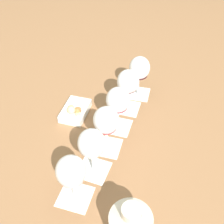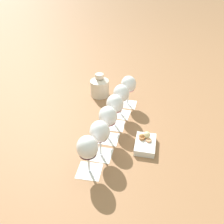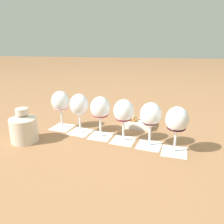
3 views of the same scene
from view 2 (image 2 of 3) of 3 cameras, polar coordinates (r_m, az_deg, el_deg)
The scene contains 15 objects.
ground_plane at distance 1.25m, azimuth 0.17°, elevation -4.92°, with size 8.00×8.00×0.00m, color #936642.
tasting_card_0 at distance 1.47m, azimuth 3.84°, elevation 1.92°, with size 0.12×0.12×0.00m.
tasting_card_1 at distance 1.38m, azimuth 2.17°, elevation -0.48°, with size 0.12×0.13×0.00m.
tasting_card_2 at distance 1.29m, azimuth 0.72°, elevation -3.20°, with size 0.12×0.12×0.00m.
tasting_card_3 at distance 1.21m, azimuth -0.86°, elevation -6.36°, with size 0.12×0.12×0.00m.
tasting_card_4 at distance 1.13m, azimuth -2.67°, elevation -10.15°, with size 0.12×0.12×0.00m.
tasting_card_5 at distance 1.06m, azimuth -5.41°, elevation -13.91°, with size 0.12×0.12×0.00m.
wine_glass_0 at distance 1.41m, azimuth 4.04°, elevation 6.39°, with size 0.09×0.09×0.19m.
wine_glass_1 at distance 1.31m, azimuth 2.29°, elevation 4.17°, with size 0.09×0.09×0.19m.
wine_glass_2 at distance 1.22m, azimuth 0.76°, elevation 1.65°, with size 0.09×0.09×0.19m.
wine_glass_3 at distance 1.13m, azimuth -0.92°, elevation -1.36°, with size 0.09×0.09×0.19m.
wine_glass_4 at distance 1.04m, azimuth -2.86°, elevation -5.07°, with size 0.09×0.09×0.19m.
wine_glass_5 at distance 0.97m, azimuth -5.82°, elevation -8.78°, with size 0.09×0.09×0.19m.
ceramic_vase at distance 1.53m, azimuth -2.92°, elevation 6.19°, with size 0.12×0.12×0.15m.
snack_dish at distance 1.17m, azimuth 8.05°, elevation -7.45°, with size 0.16×0.12×0.07m.
Camera 2 is at (0.96, -0.00, 0.79)m, focal length 38.00 mm.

